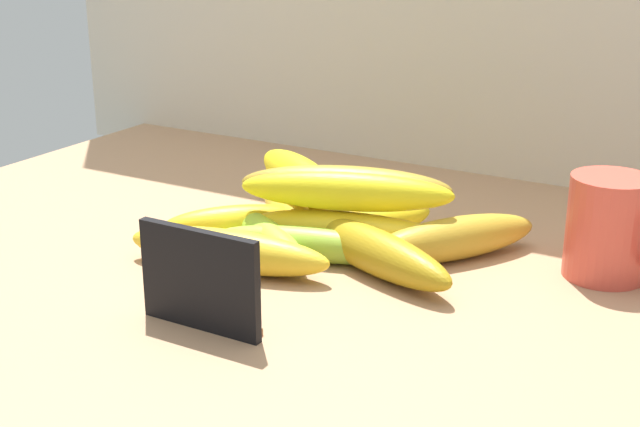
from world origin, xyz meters
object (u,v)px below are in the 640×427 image
Objects in this scene: banana_4 at (454,239)px; banana_0 at (372,226)px; coffee_mug at (612,228)px; banana_6 at (238,223)px; banana_1 at (265,236)px; banana_9 at (374,251)px; banana_7 at (228,251)px; banana_12 at (345,187)px; banana_8 at (316,203)px; banana_3 at (312,245)px; banana_10 at (299,175)px; banana_2 at (349,233)px; chalkboard_sign at (200,283)px; banana_11 at (346,191)px; banana_5 at (288,209)px.

banana_0 is at bearing 178.05° from banana_4.
coffee_mug is 0.62× the size of banana_6.
banana_9 reaches higher than banana_1.
banana_7 is 0.97× the size of banana_12.
banana_12 is (6.57, -5.62, 4.41)cm from banana_8.
banana_0 and banana_3 have the same top height.
banana_10 is 0.78× the size of banana_12.
banana_3 is 13.54cm from banana_4.
banana_6 is 0.94× the size of banana_10.
banana_1 is 0.82× the size of banana_8.
banana_0 is 7.96cm from banana_9.
banana_3 is at bearing -109.28° from banana_0.
coffee_mug is 35.68cm from banana_6.
banana_2 reaches higher than banana_8.
banana_0 is at bearing 83.66° from banana_2.
chalkboard_sign is 0.53× the size of banana_11.
banana_2 reaches higher than banana_3.
banana_8 is 0.97× the size of banana_12.
banana_4 is (8.88, -0.30, 0.42)cm from banana_0.
banana_1 is at bearing -16.97° from banana_6.
banana_5 is 10.10cm from banana_11.
banana_7 reaches higher than banana_8.
banana_0 is at bearing 72.63° from banana_11.
banana_12 is at bearing 123.42° from banana_11.
coffee_mug is 0.50× the size of banana_5.
banana_12 reaches higher than banana_1.
banana_6 is 10.05cm from banana_8.
banana_7 is 13.25cm from banana_12.
banana_12 is at bearing 20.36° from banana_6.
banana_1 is 5.77cm from banana_7.
banana_4 is 0.93× the size of banana_9.
banana_9 is at bearing -61.50° from banana_0.
chalkboard_sign is at bearing -74.46° from banana_5.
coffee_mug reaches higher than banana_0.
banana_9 is at bearing -39.79° from banana_8.
banana_0 is at bearing 1.69° from banana_5.
banana_6 is 0.74× the size of banana_11.
banana_5 is at bearing -174.78° from coffee_mug.
banana_2 reaches higher than banana_7.
coffee_mug is 22.98cm from banana_0.
banana_0 is 7.91cm from banana_3.
banana_6 is (-11.78, -6.40, 0.19)cm from banana_0.
banana_4 is at bearing -10.92° from banana_8.
banana_3 is at bearing -110.87° from banana_11.
banana_11 is (-1.08, -3.44, 4.45)cm from banana_0.
banana_12 is (-5.40, 4.35, 4.16)cm from banana_9.
coffee_mug reaches higher than banana_10.
banana_6 is at bearing 177.86° from banana_9.
banana_12 reaches higher than banana_11.
banana_7 is at bearing -121.14° from banana_12.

